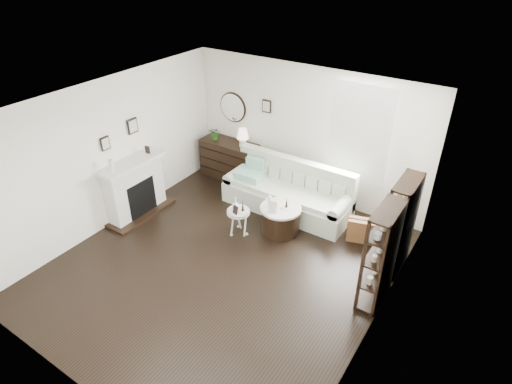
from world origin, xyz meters
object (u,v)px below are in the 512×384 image
Objects in this scene: drum_table at (280,219)px; pedestal_table at (238,212)px; dresser at (229,160)px; sofa at (288,194)px.

drum_table is 0.79m from pedestal_table.
pedestal_table is at bearing -141.68° from drum_table.
sofa is at bearing -12.75° from dresser.
dresser is 2.31m from drum_table.
sofa is 5.07× the size of pedestal_table.
sofa reaches higher than drum_table.
sofa is 1.78m from dresser.
sofa is 0.80m from drum_table.
drum_table reaches higher than pedestal_table.
pedestal_table is (-0.33, -1.23, 0.13)m from sofa.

